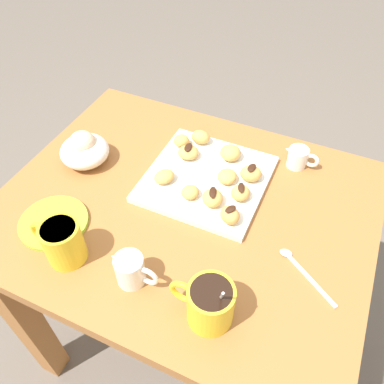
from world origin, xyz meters
name	(u,v)px	position (x,y,z in m)	size (l,w,h in m)	color
ground_plane	(187,333)	(0.00, 0.00, 0.00)	(8.00, 8.00, 0.00)	#665B51
dining_table	(185,243)	(0.00, 0.00, 0.60)	(0.90, 0.72, 0.76)	#A36633
pastry_plate_square	(207,179)	(-0.02, -0.10, 0.77)	(0.30, 0.30, 0.02)	white
coffee_mug_yellow_left	(209,303)	(-0.16, 0.24, 0.81)	(0.13, 0.09, 0.15)	yellow
coffee_mug_yellow_right	(62,241)	(0.17, 0.24, 0.81)	(0.13, 0.08, 0.10)	yellow
cream_pitcher_white	(131,269)	(0.01, 0.23, 0.80)	(0.10, 0.06, 0.07)	white
ice_cream_bowl	(84,149)	(0.31, -0.03, 0.80)	(0.13, 0.13, 0.10)	white
chocolate_sauce_pitcher	(298,157)	(-0.21, -0.25, 0.79)	(0.09, 0.05, 0.06)	white
saucer_lime_left	(54,222)	(0.25, 0.18, 0.76)	(0.16, 0.16, 0.01)	#9EC633
loose_spoon_near_saucer	(301,269)	(-0.30, 0.06, 0.76)	(0.14, 0.10, 0.01)	silver
beignet_0	(190,192)	(-0.01, -0.02, 0.79)	(0.04, 0.04, 0.03)	#DBA351
beignet_1	(164,177)	(0.07, -0.04, 0.79)	(0.04, 0.05, 0.03)	#DBA351
beignet_2	(230,153)	(-0.05, -0.19, 0.79)	(0.05, 0.06, 0.04)	#DBA351
beignet_3	(241,193)	(-0.12, -0.06, 0.79)	(0.05, 0.05, 0.03)	#DBA351
chocolate_drizzle_3	(241,188)	(-0.12, -0.06, 0.81)	(0.03, 0.02, 0.01)	#381E11
beignet_4	(251,174)	(-0.12, -0.14, 0.79)	(0.05, 0.05, 0.04)	#DBA351
chocolate_drizzle_4	(252,168)	(-0.12, -0.14, 0.81)	(0.03, 0.02, 0.01)	#381E11
beignet_5	(212,198)	(-0.06, -0.02, 0.79)	(0.05, 0.05, 0.04)	#DBA351
chocolate_drizzle_5	(213,192)	(-0.06, -0.02, 0.81)	(0.04, 0.02, 0.01)	#381E11
beignet_6	(230,215)	(-0.12, 0.01, 0.79)	(0.04, 0.05, 0.04)	#DBA351
chocolate_drizzle_6	(231,209)	(-0.12, 0.01, 0.81)	(0.03, 0.02, 0.01)	#381E11
beignet_7	(227,177)	(-0.07, -0.10, 0.79)	(0.05, 0.05, 0.03)	#DBA351
beignet_8	(181,141)	(0.09, -0.18, 0.79)	(0.04, 0.04, 0.03)	#DBA351
beignet_9	(200,137)	(0.05, -0.21, 0.79)	(0.05, 0.04, 0.04)	#DBA351
beignet_10	(188,152)	(0.06, -0.14, 0.79)	(0.05, 0.06, 0.03)	#DBA351
chocolate_drizzle_10	(188,147)	(0.06, -0.14, 0.81)	(0.04, 0.02, 0.01)	#381E11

